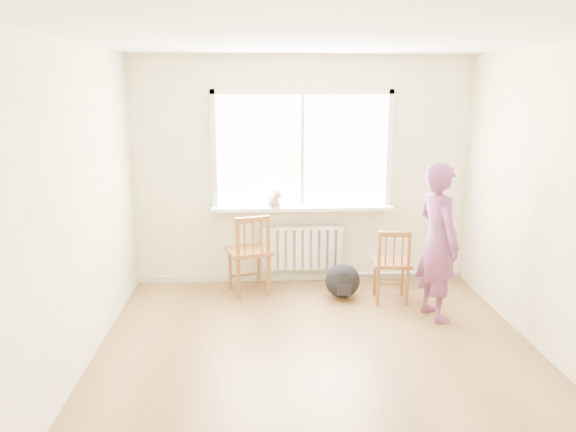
{
  "coord_description": "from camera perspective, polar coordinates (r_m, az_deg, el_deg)",
  "views": [
    {
      "loc": [
        -0.52,
        -4.34,
        2.33
      ],
      "look_at": [
        -0.22,
        1.2,
        1.05
      ],
      "focal_mm": 35.0,
      "sensor_mm": 36.0,
      "label": 1
    }
  ],
  "objects": [
    {
      "name": "floor",
      "position": [
        4.95,
        3.43,
        -15.11
      ],
      "size": [
        4.5,
        4.5,
        0.0
      ],
      "primitive_type": "plane",
      "color": "olive",
      "rests_on": "ground"
    },
    {
      "name": "ceiling",
      "position": [
        4.39,
        3.92,
        17.78
      ],
      "size": [
        4.5,
        4.5,
        0.0
      ],
      "primitive_type": "plane",
      "rotation": [
        3.14,
        0.0,
        0.0
      ],
      "color": "white",
      "rests_on": "back_wall"
    },
    {
      "name": "back_wall",
      "position": [
        6.68,
        1.42,
        4.53
      ],
      "size": [
        4.0,
        0.01,
        2.7
      ],
      "primitive_type": "cube",
      "color": "#F0E7C0",
      "rests_on": "ground"
    },
    {
      "name": "window",
      "position": [
        6.62,
        1.45,
        7.17
      ],
      "size": [
        2.12,
        0.05,
        1.42
      ],
      "color": "white",
      "rests_on": "back_wall"
    },
    {
      "name": "windowsill",
      "position": [
        6.65,
        1.48,
        0.81
      ],
      "size": [
        2.15,
        0.22,
        0.04
      ],
      "primitive_type": "cube",
      "color": "white",
      "rests_on": "back_wall"
    },
    {
      "name": "radiator",
      "position": [
        6.79,
        1.44,
        -3.21
      ],
      "size": [
        1.0,
        0.12,
        0.55
      ],
      "color": "white",
      "rests_on": "back_wall"
    },
    {
      "name": "heating_pipe",
      "position": [
        7.13,
        11.52,
        -5.7
      ],
      "size": [
        1.4,
        0.04,
        0.04
      ],
      "primitive_type": "cylinder",
      "rotation": [
        0.0,
        1.57,
        0.0
      ],
      "color": "silver",
      "rests_on": "back_wall"
    },
    {
      "name": "baseboard",
      "position": [
        6.98,
        1.37,
        -6.18
      ],
      "size": [
        4.0,
        0.03,
        0.08
      ],
      "primitive_type": "cube",
      "color": "beige",
      "rests_on": "ground"
    },
    {
      "name": "chair_left",
      "position": [
        6.4,
        -3.88,
        -3.9
      ],
      "size": [
        0.58,
        0.56,
        0.94
      ],
      "rotation": [
        0.0,
        0.0,
        3.45
      ],
      "color": "brown",
      "rests_on": "floor"
    },
    {
      "name": "chair_right",
      "position": [
        6.27,
        10.51,
        -4.98
      ],
      "size": [
        0.45,
        0.43,
        0.84
      ],
      "rotation": [
        0.0,
        0.0,
        3.05
      ],
      "color": "brown",
      "rests_on": "floor"
    },
    {
      "name": "person",
      "position": [
        5.86,
        15.0,
        -2.55
      ],
      "size": [
        0.52,
        0.67,
        1.61
      ],
      "primitive_type": "imported",
      "rotation": [
        0.0,
        0.0,
        1.83
      ],
      "color": "#B33B4D",
      "rests_on": "floor"
    },
    {
      "name": "cat",
      "position": [
        6.53,
        -1.4,
        1.67
      ],
      "size": [
        0.23,
        0.36,
        0.25
      ],
      "rotation": [
        0.0,
        0.0,
        0.33
      ],
      "color": "#CDB58C",
      "rests_on": "windowsill"
    },
    {
      "name": "backpack",
      "position": [
        6.4,
        5.57,
        -6.57
      ],
      "size": [
        0.42,
        0.33,
        0.39
      ],
      "primitive_type": "ellipsoid",
      "rotation": [
        0.0,
        0.0,
        0.08
      ],
      "color": "black",
      "rests_on": "floor"
    }
  ]
}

